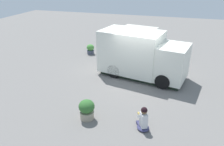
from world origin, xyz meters
TOP-DOWN VIEW (x-y plane):
  - ground_plane at (0.00, 0.00)m, footprint 40.00×40.00m
  - food_truck at (0.11, 0.69)m, footprint 4.93×3.32m
  - person_customer at (1.08, -3.89)m, footprint 0.63×0.77m
  - planter_flowering_near at (-1.14, -3.92)m, footprint 0.62×0.62m
  - planter_flowering_far at (-3.93, 3.31)m, footprint 0.52×0.52m

SIDE VIEW (x-z plane):
  - ground_plane at x=0.00m, z-range 0.00..0.00m
  - planter_flowering_far at x=-3.93m, z-range 0.01..0.70m
  - person_customer at x=1.08m, z-range -0.08..0.85m
  - planter_flowering_near at x=-1.14m, z-range 0.02..0.84m
  - food_truck at x=0.11m, z-range -0.05..2.42m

